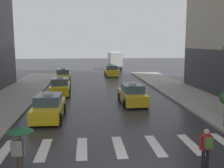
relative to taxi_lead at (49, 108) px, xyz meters
The scene contains 9 objects.
crosswalk_markings 6.85m from the taxi_lead, 53.34° to the right, with size 11.30×2.80×0.01m.
taxi_lead is the anchor object (origin of this frame).
taxi_second 7.40m from the taxi_lead, 31.10° to the left, with size 2.05×4.60×1.80m.
taxi_third 8.59m from the taxi_lead, 90.25° to the left, with size 2.05×4.60×1.80m.
taxi_fourth 17.87m from the taxi_lead, 91.61° to the left, with size 2.11×4.62×1.80m.
taxi_fifth 24.05m from the taxi_lead, 74.52° to the left, with size 2.00×4.57×1.80m.
box_truck 33.83m from the taxi_lead, 76.27° to the left, with size 2.28×7.54×3.35m.
pedestrian_with_umbrella 7.97m from the taxi_lead, 89.87° to the right, with size 0.96×0.96×1.94m.
pedestrian_with_backpack 10.84m from the taxi_lead, 48.32° to the right, with size 0.55×0.43×1.65m.
Camera 1 is at (-1.56, -9.23, 4.97)m, focal length 42.69 mm.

